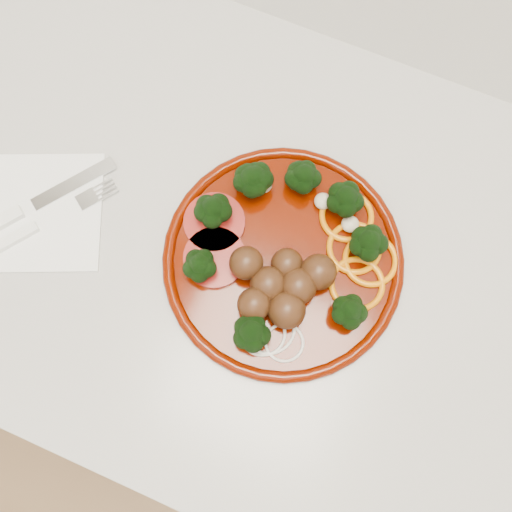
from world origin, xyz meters
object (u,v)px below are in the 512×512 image
at_px(knife, 17,213).
at_px(fork, 25,233).
at_px(napkin, 40,212).
at_px(plate, 284,254).

height_order(knife, fork, knife).
height_order(napkin, fork, fork).
bearing_deg(knife, plate, -40.76).
distance_m(plate, napkin, 0.30).
bearing_deg(fork, plate, -36.62).
relative_size(knife, fork, 1.12).
relative_size(napkin, fork, 0.96).
height_order(napkin, knife, knife).
xyz_separation_m(knife, fork, (0.02, -0.02, -0.00)).
xyz_separation_m(napkin, fork, (-0.00, -0.03, 0.01)).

